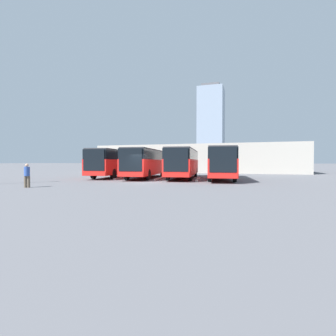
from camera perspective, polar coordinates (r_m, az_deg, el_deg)
ground_plane at (r=23.81m, az=-5.28°, el=-3.07°), size 600.00×600.00×0.00m
bus_0 at (r=27.77m, az=11.49°, el=1.25°), size 4.07×11.94×3.21m
curb_divider_0 at (r=26.43m, az=6.55°, el=-2.47°), size 0.91×4.99×0.15m
bus_1 at (r=28.96m, az=3.36°, el=1.27°), size 4.07×11.94×3.21m
curb_divider_1 at (r=27.97m, az=-1.69°, el=-2.25°), size 0.91×4.99×0.15m
bus_2 at (r=29.78m, az=-4.70°, el=1.27°), size 4.07×11.94×3.21m
curb_divider_2 at (r=29.15m, az=-9.80°, el=-2.12°), size 0.91×4.99×0.15m
bus_3 at (r=32.01m, az=-11.31°, el=1.26°), size 4.07×11.94×3.21m
pedestrian at (r=21.11m, az=-28.35°, el=-1.29°), size 0.52×0.52×1.71m
station_building at (r=49.03m, az=6.84°, el=2.03°), size 35.42×15.55×4.79m
office_tower at (r=206.82m, az=9.36°, el=9.10°), size 18.99×18.99×60.81m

